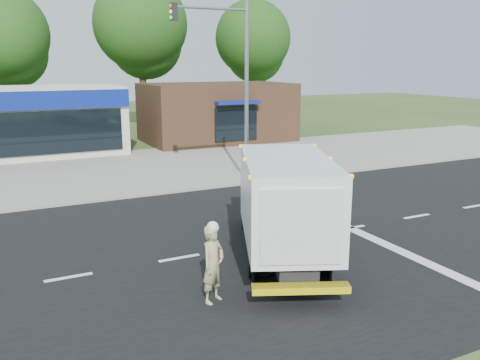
{
  "coord_description": "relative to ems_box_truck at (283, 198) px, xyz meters",
  "views": [
    {
      "loc": [
        -7.42,
        -12.83,
        5.4
      ],
      "look_at": [
        -0.35,
        1.48,
        1.7
      ],
      "focal_mm": 38.0,
      "sensor_mm": 36.0,
      "label": 1
    }
  ],
  "objects": [
    {
      "name": "ground",
      "position": [
        0.3,
        1.12,
        -1.73
      ],
      "size": [
        120.0,
        120.0,
        0.0
      ],
      "primitive_type": "plane",
      "color": "#385123",
      "rests_on": "ground"
    },
    {
      "name": "road_asphalt",
      "position": [
        0.3,
        1.12,
        -1.73
      ],
      "size": [
        60.0,
        14.0,
        0.02
      ],
      "primitive_type": "cube",
      "color": "black",
      "rests_on": "ground"
    },
    {
      "name": "sidewalk",
      "position": [
        0.3,
        9.32,
        -1.67
      ],
      "size": [
        60.0,
        2.4,
        0.12
      ],
      "primitive_type": "cube",
      "color": "gray",
      "rests_on": "ground"
    },
    {
      "name": "parking_apron",
      "position": [
        0.3,
        15.12,
        -1.72
      ],
      "size": [
        60.0,
        9.0,
        0.02
      ],
      "primitive_type": "cube",
      "color": "gray",
      "rests_on": "ground"
    },
    {
      "name": "lane_markings",
      "position": [
        1.65,
        -0.23,
        -1.72
      ],
      "size": [
        55.2,
        7.0,
        0.01
      ],
      "color": "silver",
      "rests_on": "road_asphalt"
    },
    {
      "name": "ems_box_truck",
      "position": [
        0.0,
        0.0,
        0.0
      ],
      "size": [
        4.61,
        7.06,
        3.01
      ],
      "rotation": [
        0.0,
        0.0,
        1.16
      ],
      "color": "black",
      "rests_on": "ground"
    },
    {
      "name": "emergency_worker",
      "position": [
        -2.87,
        -1.73,
        -0.78
      ],
      "size": [
        0.8,
        0.71,
        1.94
      ],
      "rotation": [
        0.0,
        0.0,
        0.52
      ],
      "color": "tan",
      "rests_on": "ground"
    },
    {
      "name": "brown_storefront",
      "position": [
        7.3,
        21.11,
        0.27
      ],
      "size": [
        10.0,
        6.7,
        4.0
      ],
      "color": "#382316",
      "rests_on": "ground"
    },
    {
      "name": "traffic_signal_pole",
      "position": [
        2.66,
        8.72,
        3.19
      ],
      "size": [
        3.51,
        0.25,
        8.0
      ],
      "color": "gray",
      "rests_on": "ground"
    },
    {
      "name": "background_trees",
      "position": [
        -0.54,
        29.29,
        5.65
      ],
      "size": [
        36.77,
        7.39,
        12.1
      ],
      "color": "#332114",
      "rests_on": "ground"
    }
  ]
}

